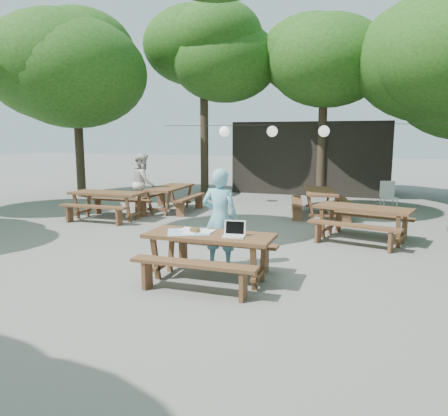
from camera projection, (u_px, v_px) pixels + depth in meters
ground at (211, 253)px, 8.48m from camera, size 80.00×80.00×0.00m
pavilion at (313, 157)px, 17.88m from camera, size 6.00×3.00×2.80m
main_picnic_table at (209, 256)px, 6.86m from camera, size 2.00×1.58×0.75m
picnic_table_nw at (107, 205)px, 11.91m from camera, size 2.01×1.62×0.75m
picnic_table_ne at (362, 223)px, 9.45m from camera, size 2.23×2.00×0.75m
picnic_table_far_w at (170, 199)px, 13.19m from camera, size 1.64×2.02×0.75m
picnic_table_far_e at (320, 203)px, 12.27m from camera, size 1.92×2.17×0.75m
woman at (220, 218)px, 7.50m from camera, size 0.65×0.44×1.72m
second_person at (143, 183)px, 13.02m from camera, size 0.99×1.06×1.75m
plastic_chair at (388, 202)px, 13.27m from camera, size 0.54×0.54×0.90m
laptop at (234, 232)px, 6.62m from camera, size 0.36×0.30×0.24m
tabletop_clutter at (190, 231)px, 6.91m from camera, size 0.82×0.77×0.08m
paper_lanterns at (273, 131)px, 13.74m from camera, size 9.00×0.34×0.38m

